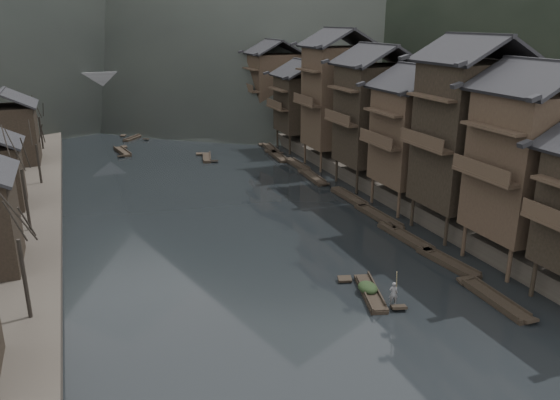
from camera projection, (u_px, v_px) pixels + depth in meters
name	position (u px, v px, depth m)	size (l,w,h in m)	color
water	(302.00, 295.00, 36.50)	(300.00, 300.00, 0.00)	black
right_bank	(410.00, 133.00, 83.52)	(40.00, 200.00, 1.80)	#2D2823
stilt_houses	(384.00, 104.00, 56.54)	(9.00, 67.60, 16.85)	black
bare_trees	(23.00, 175.00, 41.11)	(3.69, 60.62, 7.39)	black
moored_sampans	(342.00, 195.00, 56.49)	(2.71, 52.69, 0.46)	black
midriver_boats	(139.00, 141.00, 81.56)	(12.79, 34.49, 0.45)	black
stone_bridge	(147.00, 91.00, 98.74)	(40.00, 6.00, 9.00)	#4C4C4F
hero_sampan	(370.00, 292.00, 36.37)	(2.54, 5.62, 0.44)	black
cargo_heap	(368.00, 283.00, 36.37)	(1.23, 1.61, 0.74)	black
boatman	(394.00, 290.00, 34.57)	(0.57, 0.37, 1.56)	#545457
bamboo_pole	(399.00, 253.00, 33.84)	(0.06, 0.06, 4.32)	#8C7A51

